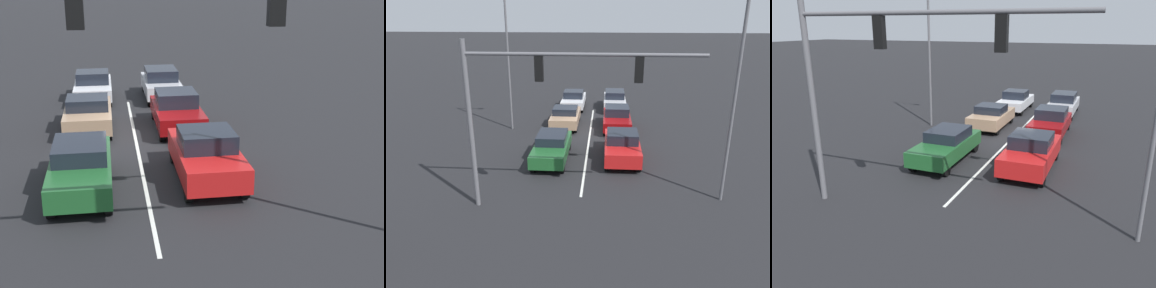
% 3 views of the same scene
% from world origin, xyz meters
% --- Properties ---
extents(ground_plane, '(240.00, 240.00, 0.00)m').
position_xyz_m(ground_plane, '(0.00, 0.00, 0.00)').
color(ground_plane, black).
extents(lane_stripe_left_divider, '(0.12, 15.56, 0.01)m').
position_xyz_m(lane_stripe_left_divider, '(0.00, 1.78, 0.01)').
color(lane_stripe_left_divider, silver).
rests_on(lane_stripe_left_divider, ground_plane).
extents(car_darkgreen_midlane_front, '(1.81, 4.63, 1.49)m').
position_xyz_m(car_darkgreen_midlane_front, '(1.92, 5.14, 0.78)').
color(car_darkgreen_midlane_front, '#1E5928').
rests_on(car_darkgreen_midlane_front, ground_plane).
extents(car_red_leftlane_front, '(1.92, 4.52, 1.65)m').
position_xyz_m(car_red_leftlane_front, '(-1.99, 4.80, 0.82)').
color(car_red_leftlane_front, red).
rests_on(car_red_leftlane_front, ground_plane).
extents(car_maroon_leftlane_second, '(1.88, 4.36, 1.57)m').
position_xyz_m(car_maroon_leftlane_second, '(-1.83, -1.05, 0.79)').
color(car_maroon_leftlane_second, maroon).
rests_on(car_maroon_leftlane_second, ground_plane).
extents(car_tan_midlane_second, '(1.91, 4.10, 1.44)m').
position_xyz_m(car_tan_midlane_second, '(1.85, -1.33, 0.73)').
color(car_tan_midlane_second, tan).
rests_on(car_tan_midlane_second, ground_plane).
extents(car_silver_leftlane_third, '(1.78, 4.39, 1.56)m').
position_xyz_m(car_silver_leftlane_third, '(-1.77, -6.71, 0.80)').
color(car_silver_leftlane_third, silver).
rests_on(car_silver_leftlane_third, ground_plane).
extents(car_white_midlane_third, '(1.84, 4.26, 1.51)m').
position_xyz_m(car_white_midlane_third, '(1.72, -6.73, 0.75)').
color(car_white_midlane_third, silver).
rests_on(car_white_midlane_third, ground_plane).
extents(traffic_signal_gantry, '(9.20, 0.37, 6.98)m').
position_xyz_m(traffic_signal_gantry, '(1.78, 10.54, 5.00)').
color(traffic_signal_gantry, slate).
rests_on(traffic_signal_gantry, ground_plane).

